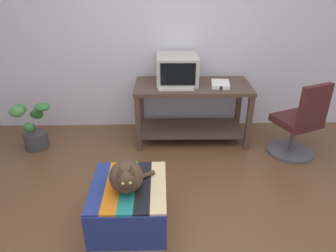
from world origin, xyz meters
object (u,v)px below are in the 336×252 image
(cat, at_px, (126,176))
(office_chair, at_px, (299,125))
(tv_monitor, at_px, (177,69))
(keyboard, at_px, (176,88))
(ottoman_with_blanket, at_px, (130,206))
(book, at_px, (220,84))
(desk, at_px, (192,102))
(stapler, at_px, (218,87))
(potted_plant, at_px, (33,129))

(cat, xyz_separation_m, office_chair, (1.80, 1.12, -0.15))
(tv_monitor, height_order, keyboard, tv_monitor)
(ottoman_with_blanket, bearing_deg, keyboard, 72.34)
(tv_monitor, xyz_separation_m, book, (0.50, -0.15, -0.14))
(ottoman_with_blanket, height_order, cat, cat)
(ottoman_with_blanket, distance_m, office_chair, 2.10)
(desk, xyz_separation_m, tv_monitor, (-0.18, 0.10, 0.38))
(keyboard, height_order, ottoman_with_blanket, keyboard)
(book, height_order, office_chair, office_chair)
(tv_monitor, xyz_separation_m, stapler, (0.45, -0.25, -0.14))
(ottoman_with_blanket, relative_size, stapler, 6.07)
(desk, height_order, keyboard, keyboard)
(desk, xyz_separation_m, stapler, (0.27, -0.15, 0.25))
(tv_monitor, distance_m, office_chair, 1.52)
(desk, relative_size, book, 5.21)
(keyboard, relative_size, office_chair, 0.45)
(potted_plant, xyz_separation_m, office_chair, (3.04, -0.24, 0.14))
(ottoman_with_blanket, height_order, stapler, stapler)
(cat, height_order, stapler, stapler)
(cat, relative_size, office_chair, 0.43)
(office_chair, bearing_deg, cat, 9.22)
(keyboard, xyz_separation_m, stapler, (0.47, -0.01, 0.01))
(desk, height_order, office_chair, office_chair)
(desk, distance_m, book, 0.41)
(book, bearing_deg, potted_plant, -169.30)
(tv_monitor, bearing_deg, office_chair, -20.83)
(ottoman_with_blanket, relative_size, office_chair, 0.75)
(desk, relative_size, stapler, 12.39)
(book, xyz_separation_m, cat, (-0.96, -1.50, -0.20))
(stapler, bearing_deg, potted_plant, 118.84)
(tv_monitor, relative_size, office_chair, 0.55)
(cat, bearing_deg, stapler, 49.40)
(stapler, bearing_deg, tv_monitor, 88.92)
(book, height_order, potted_plant, book)
(keyboard, bearing_deg, office_chair, -12.35)
(cat, bearing_deg, tv_monitor, 66.89)
(ottoman_with_blanket, bearing_deg, potted_plant, 133.48)
(desk, bearing_deg, office_chair, -19.72)
(desk, xyz_separation_m, potted_plant, (-1.89, -0.19, -0.24))
(desk, relative_size, keyboard, 3.41)
(ottoman_with_blanket, bearing_deg, tv_monitor, 74.10)
(keyboard, distance_m, cat, 1.49)
(desk, relative_size, office_chair, 1.53)
(keyboard, distance_m, potted_plant, 1.75)
(book, xyz_separation_m, office_chair, (0.84, -0.38, -0.35))
(book, distance_m, ottoman_with_blanket, 1.82)
(tv_monitor, bearing_deg, stapler, -28.09)
(cat, xyz_separation_m, stapler, (0.91, 1.40, 0.20))
(potted_plant, bearing_deg, cat, -47.44)
(desk, xyz_separation_m, cat, (-0.64, -1.55, 0.05))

